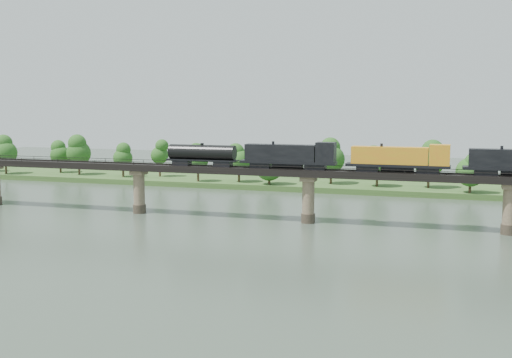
% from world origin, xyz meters
% --- Properties ---
extents(ground, '(400.00, 400.00, 0.00)m').
position_xyz_m(ground, '(0.00, 0.00, 0.00)').
color(ground, '#324034').
rests_on(ground, ground).
extents(far_bank, '(300.00, 24.00, 1.60)m').
position_xyz_m(far_bank, '(0.00, 85.00, 0.80)').
color(far_bank, '#315321').
rests_on(far_bank, ground).
extents(bridge, '(236.00, 30.00, 11.50)m').
position_xyz_m(bridge, '(0.00, 30.00, 5.46)').
color(bridge, '#473A2D').
rests_on(bridge, ground).
extents(bridge_superstructure, '(220.00, 4.90, 0.75)m').
position_xyz_m(bridge_superstructure, '(0.00, 30.00, 11.79)').
color(bridge_superstructure, black).
rests_on(bridge_superstructure, bridge).
extents(far_treeline, '(289.06, 17.54, 13.60)m').
position_xyz_m(far_treeline, '(-8.21, 80.52, 8.83)').
color(far_treeline, '#382619').
rests_on(far_treeline, far_bank).
extents(freight_train, '(84.13, 3.28, 5.79)m').
position_xyz_m(freight_train, '(10.95, 30.00, 14.27)').
color(freight_train, black).
rests_on(freight_train, bridge).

